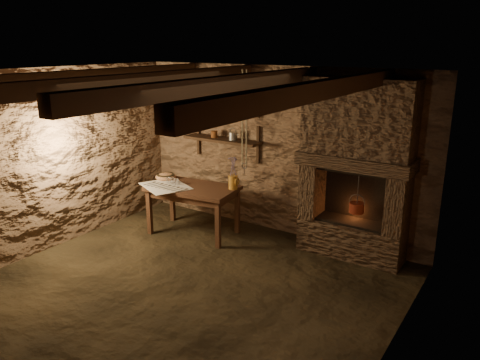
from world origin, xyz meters
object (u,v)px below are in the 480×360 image
Objects in this scene: stoneware_jug at (233,176)px; iron_stockpot at (232,103)px; wooden_bowl at (166,177)px; work_table at (193,208)px; red_pot at (357,207)px.

stoneware_jug is 1.07m from iron_stockpot.
stoneware_jug is 1.15m from wooden_bowl.
wooden_bowl is 1.32× the size of iron_stockpot.
iron_stockpot reaches higher than stoneware_jug.
iron_stockpot is at bearing 59.91° from work_table.
iron_stockpot is at bearing 176.54° from red_pot.
iron_stockpot reaches higher than work_table.
wooden_bowl is at bearing -171.35° from red_pot.
iron_stockpot is 2.30m from red_pot.
stoneware_jug is 1.94× the size of iron_stockpot.
wooden_bowl is at bearing 165.36° from work_table.
wooden_bowl is at bearing 172.98° from stoneware_jug.
red_pot is (1.69, 0.28, -0.22)m from stoneware_jug.
stoneware_jug is 0.84× the size of red_pot.
red_pot is at bearing -4.77° from stoneware_jug.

